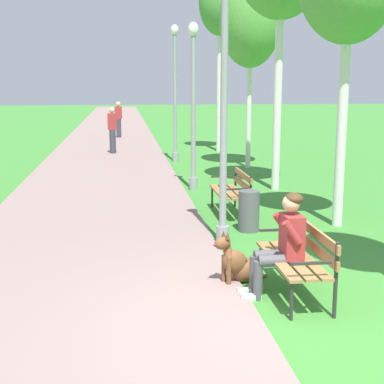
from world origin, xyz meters
TOP-DOWN VIEW (x-y plane):
  - ground_plane at (0.00, 0.00)m, footprint 120.00×120.00m
  - paved_path at (-2.11, 24.00)m, footprint 3.97×60.00m
  - park_bench_near at (0.49, 0.86)m, footprint 0.55×1.50m
  - park_bench_mid at (0.53, 5.10)m, footprint 0.55×1.50m
  - person_seated_on_near_bench at (0.28, 0.88)m, footprint 0.74×0.49m
  - dog_brown at (-0.14, 1.36)m, footprint 0.79×0.45m
  - lamp_post_near at (-0.03, 3.11)m, footprint 0.24×0.24m
  - lamp_post_mid at (0.08, 7.73)m, footprint 0.24×0.24m
  - lamp_post_far at (0.11, 12.58)m, footprint 0.24×0.24m
  - birch_tree_fourth at (2.15, 11.09)m, footprint 1.80×1.92m
  - birch_tree_fifth at (1.97, 15.24)m, footprint 1.51×1.61m
  - litter_bin at (0.55, 3.86)m, footprint 0.36×0.36m
  - pedestrian_distant at (-1.91, 14.78)m, footprint 0.32×0.22m
  - pedestrian_further_distant at (-1.72, 20.65)m, footprint 0.32×0.22m

SIDE VIEW (x-z plane):
  - ground_plane at x=0.00m, z-range 0.00..0.00m
  - paved_path at x=-2.11m, z-range 0.00..0.04m
  - dog_brown at x=-0.14m, z-range -0.09..0.61m
  - litter_bin at x=0.55m, z-range 0.00..0.70m
  - park_bench_near at x=0.49m, z-range 0.09..0.94m
  - park_bench_mid at x=0.53m, z-range 0.09..0.94m
  - person_seated_on_near_bench at x=0.28m, z-range 0.06..1.31m
  - pedestrian_distant at x=-1.91m, z-range 0.02..1.67m
  - pedestrian_further_distant at x=-1.72m, z-range 0.02..1.67m
  - lamp_post_mid at x=0.08m, z-range 0.07..3.91m
  - lamp_post_far at x=0.11m, z-range 0.07..4.33m
  - lamp_post_near at x=-0.03m, z-range 0.08..4.63m
  - birch_tree_fourth at x=2.15m, z-range 1.44..7.13m
  - birch_tree_fifth at x=1.97m, z-range 1.99..8.41m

